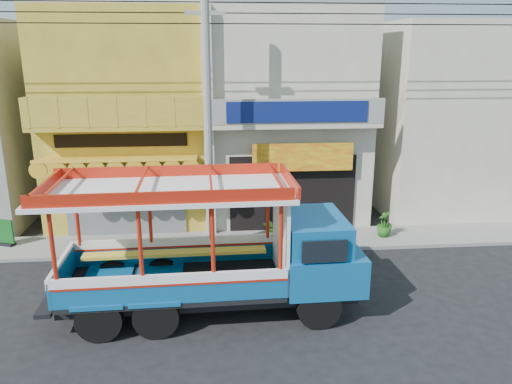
# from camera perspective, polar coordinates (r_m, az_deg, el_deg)

# --- Properties ---
(ground) EXTENTS (90.00, 90.00, 0.00)m
(ground) POSITION_cam_1_polar(r_m,az_deg,el_deg) (14.01, -0.93, -11.96)
(ground) COLOR black
(ground) RESTS_ON ground
(sidewalk) EXTENTS (30.00, 2.00, 0.12)m
(sidewalk) POSITION_cam_1_polar(r_m,az_deg,el_deg) (17.61, -1.86, -5.69)
(sidewalk) COLOR slate
(sidewalk) RESTS_ON ground
(shophouse_left) EXTENTS (6.00, 7.50, 8.24)m
(shophouse_left) POSITION_cam_1_polar(r_m,az_deg,el_deg) (20.70, -13.85, 8.72)
(shophouse_left) COLOR #A38C24
(shophouse_left) RESTS_ON ground
(shophouse_right) EXTENTS (6.00, 6.75, 8.24)m
(shophouse_right) POSITION_cam_1_polar(r_m,az_deg,el_deg) (20.66, 3.04, 9.13)
(shophouse_right) COLOR #BCB19A
(shophouse_right) RESTS_ON ground
(party_pilaster) EXTENTS (0.35, 0.30, 8.00)m
(party_pilaster) POSITION_cam_1_polar(r_m,az_deg,el_deg) (17.39, -5.45, 7.44)
(party_pilaster) COLOR #BCB19A
(party_pilaster) RESTS_ON ground
(filler_building_right) EXTENTS (6.00, 6.00, 7.60)m
(filler_building_right) POSITION_cam_1_polar(r_m,az_deg,el_deg) (22.77, 20.91, 7.98)
(filler_building_right) COLOR #BCB19A
(filler_building_right) RESTS_ON ground
(utility_pole) EXTENTS (28.00, 0.26, 9.00)m
(utility_pole) POSITION_cam_1_polar(r_m,az_deg,el_deg) (15.72, -5.03, 10.34)
(utility_pole) COLOR gray
(utility_pole) RESTS_ON ground
(songthaew_truck) EXTENTS (7.85, 2.79, 3.64)m
(songthaew_truck) POSITION_cam_1_polar(r_m,az_deg,el_deg) (12.62, -2.93, -6.44)
(songthaew_truck) COLOR black
(songthaew_truck) RESTS_ON ground
(green_sign) EXTENTS (0.59, 0.43, 0.92)m
(green_sign) POSITION_cam_1_polar(r_m,az_deg,el_deg) (19.01, -26.66, -4.37)
(green_sign) COLOR black
(green_sign) RESTS_ON sidewalk
(potted_plant_a) EXTENTS (1.01, 0.99, 0.85)m
(potted_plant_a) POSITION_cam_1_polar(r_m,az_deg,el_deg) (17.46, 1.98, -4.18)
(potted_plant_a) COLOR #245A19
(potted_plant_a) RESTS_ON sidewalk
(potted_plant_b) EXTENTS (0.71, 0.70, 1.00)m
(potted_plant_b) POSITION_cam_1_polar(r_m,az_deg,el_deg) (18.06, 8.26, -3.41)
(potted_plant_b) COLOR #245A19
(potted_plant_b) RESTS_ON sidewalk
(potted_plant_c) EXTENTS (0.66, 0.66, 0.95)m
(potted_plant_c) POSITION_cam_1_polar(r_m,az_deg,el_deg) (18.37, 14.47, -3.50)
(potted_plant_c) COLOR #245A19
(potted_plant_c) RESTS_ON sidewalk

